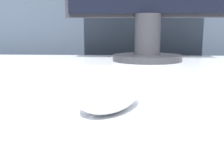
% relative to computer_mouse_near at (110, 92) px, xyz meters
% --- Properties ---
extents(partition_panel, '(5.00, 0.03, 1.21)m').
position_rel_computer_mouse_near_xyz_m(partition_panel, '(-0.05, 0.91, -0.12)').
color(partition_panel, '#333D4C').
rests_on(partition_panel, ground_plane).
extents(computer_mouse_near, '(0.10, 0.13, 0.05)m').
position_rel_computer_mouse_near_xyz_m(computer_mouse_near, '(0.00, 0.00, 0.00)').
color(computer_mouse_near, white).
rests_on(computer_mouse_near, desk).
extents(keyboard, '(0.43, 0.14, 0.02)m').
position_rel_computer_mouse_near_xyz_m(keyboard, '(-0.12, 0.17, -0.01)').
color(keyboard, white).
rests_on(keyboard, desk).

